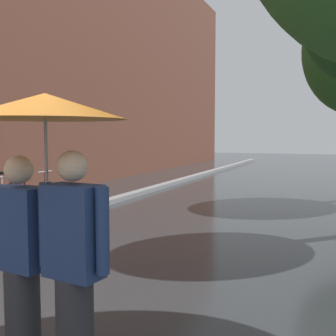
# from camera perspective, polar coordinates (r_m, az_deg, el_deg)

# --- Properties ---
(kerb_strip) EXTENTS (0.30, 36.00, 0.12)m
(kerb_strip) POSITION_cam_1_polar(r_m,az_deg,el_deg) (13.21, -3.14, -3.10)
(kerb_strip) COLOR slate
(kerb_strip) RESTS_ON ground
(parked_bicycle_3) EXTENTS (1.12, 0.77, 0.96)m
(parked_bicycle_3) POSITION_cam_1_polar(r_m,az_deg,el_deg) (10.36, -20.76, -3.73)
(parked_bicycle_3) COLOR black
(parked_bicycle_3) RESTS_ON ground
(parked_bicycle_4) EXTENTS (1.13, 0.78, 0.96)m
(parked_bicycle_4) POSITION_cam_1_polar(r_m,az_deg,el_deg) (10.84, -17.96, -3.30)
(parked_bicycle_4) COLOR black
(parked_bicycle_4) RESTS_ON ground
(couple_under_umbrella) EXTENTS (1.14, 1.14, 2.10)m
(couple_under_umbrella) POSITION_cam_1_polar(r_m,az_deg,el_deg) (3.08, -16.17, -3.16)
(couple_under_umbrella) COLOR #2D2D33
(couple_under_umbrella) RESTS_ON ground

